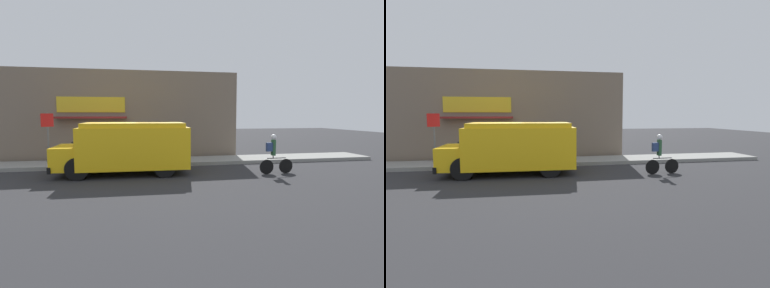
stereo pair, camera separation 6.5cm
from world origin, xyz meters
The scene contains 7 objects.
ground_plane centered at (0.00, 0.00, 0.00)m, with size 70.00×70.00×0.00m, color #2B2B2D.
sidewalk centered at (0.00, 1.04, 0.09)m, with size 28.00×2.07×0.18m.
storefront centered at (-0.03, 2.39, 2.44)m, with size 13.94×0.77×4.86m.
school_bus centered at (0.92, -1.35, 1.15)m, with size 5.49×2.84×2.17m.
cyclist centered at (6.94, -2.56, 0.85)m, with size 1.52×0.23×1.69m.
stop_sign_post centered at (-2.69, 0.48, 1.80)m, with size 0.45×0.45×2.42m.
trash_bin centered at (-1.65, 1.39, 0.67)m, with size 0.45×0.45×0.98m.
Camera 1 is at (1.13, -14.15, 2.52)m, focal length 28.00 mm.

